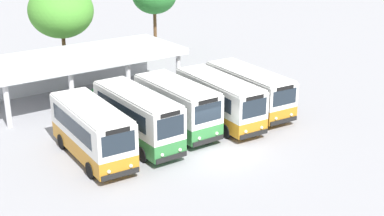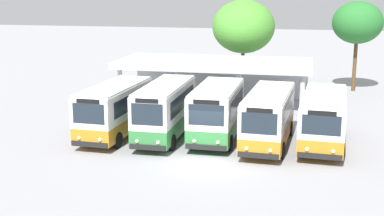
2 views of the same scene
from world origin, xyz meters
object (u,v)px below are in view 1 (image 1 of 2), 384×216
city_bus_nearest_orange (92,130)px  city_bus_fourth_amber (219,99)px  waiting_chair_end_by_column (74,97)px  city_bus_second_in_row (137,116)px  waiting_chair_second_from_end (81,95)px  waiting_chair_middle_seat (88,94)px  city_bus_middle_cream (177,105)px  city_bus_fifth_blue (249,89)px  waiting_chair_fourth_seat (95,93)px

city_bus_nearest_orange → city_bus_fourth_amber: city_bus_nearest_orange is taller
waiting_chair_end_by_column → city_bus_second_in_row: bearing=-89.1°
city_bus_nearest_orange → waiting_chair_end_by_column: bearing=72.6°
waiting_chair_second_from_end → waiting_chair_middle_seat: (0.57, -0.10, 0.00)m
city_bus_middle_cream → city_bus_fifth_blue: city_bus_middle_cream is taller
waiting_chair_second_from_end → waiting_chair_end_by_column: bearing=-175.2°
city_bus_second_in_row → city_bus_middle_cream: (3.04, 0.34, -0.03)m
waiting_chair_second_from_end → waiting_chair_fourth_seat: same height
waiting_chair_fourth_seat → waiting_chair_middle_seat: bearing=179.6°
waiting_chair_end_by_column → waiting_chair_fourth_seat: 1.70m
waiting_chair_end_by_column → waiting_chair_fourth_seat: size_ratio=1.00×
city_bus_second_in_row → city_bus_fourth_amber: 6.09m
city_bus_fourth_amber → waiting_chair_second_from_end: bearing=121.5°
city_bus_middle_cream → waiting_chair_second_from_end: size_ratio=7.87×
waiting_chair_fourth_seat → city_bus_second_in_row: bearing=-99.8°
waiting_chair_end_by_column → waiting_chair_middle_seat: (1.13, -0.05, 0.00)m
city_bus_second_in_row → waiting_chair_fourth_seat: bearing=80.2°
city_bus_fourth_amber → waiting_chair_end_by_column: 11.17m
city_bus_fourth_amber → waiting_chair_second_from_end: 10.91m
waiting_chair_end_by_column → city_bus_middle_cream: bearing=-70.0°
waiting_chair_middle_seat → waiting_chair_fourth_seat: (0.57, -0.00, 0.00)m
city_bus_fourth_amber → waiting_chair_fourth_seat: bearing=116.4°
city_bus_nearest_orange → city_bus_middle_cream: (6.09, 0.54, 0.03)m
city_bus_fifth_blue → waiting_chair_second_from_end: 12.39m
waiting_chair_second_from_end → city_bus_fifth_blue: bearing=-45.1°
city_bus_fifth_blue → waiting_chair_second_from_end: (-8.71, 8.73, -1.14)m
city_bus_middle_cream → city_bus_second_in_row: bearing=-173.7°
city_bus_middle_cream → waiting_chair_end_by_column: (-3.19, 8.74, -1.25)m
waiting_chair_middle_seat → waiting_chair_fourth_seat: same height
city_bus_second_in_row → waiting_chair_middle_seat: (0.99, 9.02, -1.29)m
city_bus_second_in_row → waiting_chair_fourth_seat: size_ratio=8.59×
city_bus_second_in_row → city_bus_nearest_orange: bearing=-176.2°
city_bus_fourth_amber → waiting_chair_middle_seat: bearing=119.1°
city_bus_fourth_amber → waiting_chair_fourth_seat: size_ratio=8.83×
waiting_chair_middle_seat → city_bus_fifth_blue: bearing=-46.7°
city_bus_fifth_blue → city_bus_second_in_row: bearing=-177.6°
city_bus_fifth_blue → waiting_chair_second_from_end: bearing=134.9°
waiting_chair_end_by_column → city_bus_fourth_amber: bearing=-55.9°
city_bus_middle_cream → waiting_chair_fourth_seat: (-1.49, 8.68, -1.25)m
city_bus_fifth_blue → waiting_chair_second_from_end: size_ratio=8.82×
city_bus_nearest_orange → city_bus_middle_cream: size_ratio=1.08×
city_bus_nearest_orange → city_bus_second_in_row: (3.05, 0.20, 0.07)m
waiting_chair_middle_seat → waiting_chair_second_from_end: bearing=170.3°
city_bus_second_in_row → city_bus_fifth_blue: size_ratio=0.97×
city_bus_second_in_row → waiting_chair_end_by_column: 9.17m
city_bus_nearest_orange → waiting_chair_middle_seat: (4.03, 9.23, -1.22)m
waiting_chair_second_from_end → waiting_chair_fourth_seat: bearing=-5.1°
waiting_chair_second_from_end → city_bus_second_in_row: bearing=-92.7°
city_bus_nearest_orange → waiting_chair_fourth_seat: size_ratio=8.53×
city_bus_fifth_blue → waiting_chair_fourth_seat: (-7.58, 8.63, -1.14)m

